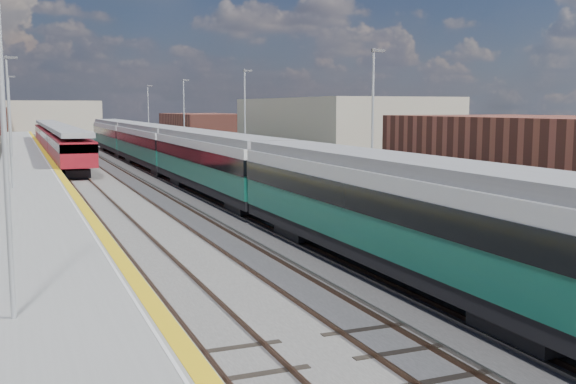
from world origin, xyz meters
TOP-DOWN VIEW (x-y plane):
  - ground at (0.00, 50.00)m, footprint 320.00×320.00m
  - ballast_bed at (-2.25, 52.50)m, footprint 10.50×155.00m
  - tracks at (-1.65, 54.18)m, footprint 8.96×160.00m
  - platform_right at (5.28, 52.49)m, footprint 4.70×155.00m
  - platform_left at (-9.05, 52.49)m, footprint 4.30×155.00m
  - green_train at (1.50, 43.28)m, footprint 3.07×85.36m
  - red_train at (-5.50, 73.76)m, footprint 2.83×57.38m
  - tree_d at (19.46, 57.85)m, footprint 4.02×4.02m

SIDE VIEW (x-z plane):
  - ground at x=0.00m, z-range 0.00..0.00m
  - ballast_bed at x=-2.25m, z-range 0.00..0.06m
  - tracks at x=-1.65m, z-range 0.02..0.19m
  - platform_left at x=-9.05m, z-range -3.74..4.78m
  - platform_right at x=5.28m, z-range -3.72..4.80m
  - red_train at x=-5.50m, z-range 0.33..3.90m
  - green_train at x=1.50m, z-range 0.69..4.07m
  - tree_d at x=19.46m, z-range 0.70..6.15m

